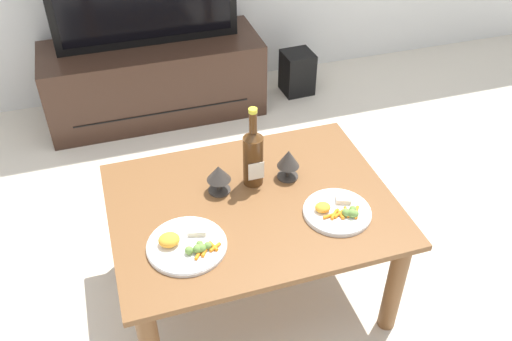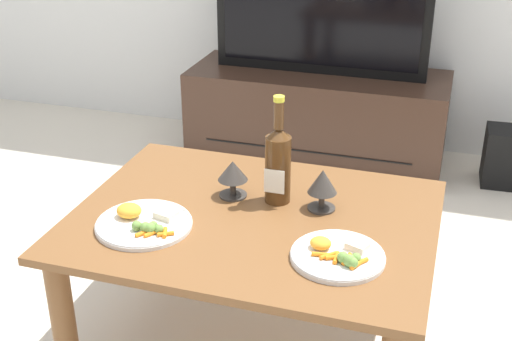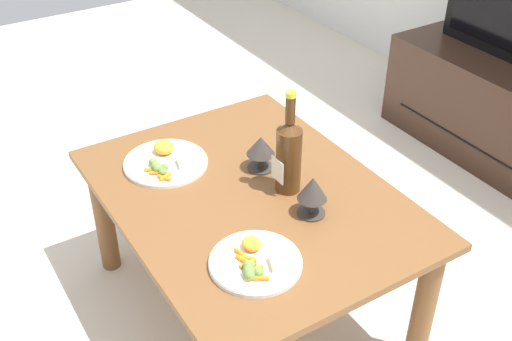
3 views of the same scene
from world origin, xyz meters
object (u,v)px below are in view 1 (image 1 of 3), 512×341
object	(u,v)px
wine_bottle	(253,155)
dinner_plate_left	(186,244)
dinner_plate_right	(338,211)
floor_speaker	(297,72)
goblet_left	(219,175)
goblet_right	(288,160)
dining_table	(252,219)
tv_stand	(155,79)

from	to	relation	value
wine_bottle	dinner_plate_left	size ratio (longest dim) A/B	1.22
dinner_plate_right	floor_speaker	bearing A→B (deg)	73.38
goblet_left	goblet_right	bearing A→B (deg)	-0.00
wine_bottle	dinner_plate_left	xyz separation A→B (m)	(-0.32, -0.27, -0.12)
dining_table	goblet_left	size ratio (longest dim) A/B	8.90
floor_speaker	goblet_right	bearing A→B (deg)	-115.63
dining_table	wine_bottle	size ratio (longest dim) A/B	3.13
dining_table	tv_stand	size ratio (longest dim) A/B	0.82
wine_bottle	tv_stand	bearing A→B (deg)	97.53
wine_bottle	goblet_left	xyz separation A→B (m)	(-0.14, -0.01, -0.05)
dining_table	dinner_plate_left	bearing A→B (deg)	-151.52
dinner_plate_right	goblet_right	bearing A→B (deg)	111.53
dinner_plate_left	dining_table	bearing A→B (deg)	28.48
floor_speaker	goblet_right	xyz separation A→B (m)	(-0.60, -1.42, 0.45)
dining_table	wine_bottle	distance (m)	0.25
goblet_left	tv_stand	bearing A→B (deg)	91.92
floor_speaker	dinner_plate_right	world-z (taller)	dinner_plate_right
wine_bottle	dinner_plate_right	size ratio (longest dim) A/B	1.34
dining_table	goblet_right	size ratio (longest dim) A/B	8.18
goblet_left	dinner_plate_right	distance (m)	0.47
tv_stand	dinner_plate_left	size ratio (longest dim) A/B	4.65
wine_bottle	goblet_right	xyz separation A→B (m)	(0.14, -0.01, -0.05)
floor_speaker	goblet_right	world-z (taller)	goblet_right
goblet_left	dinner_plate_right	xyz separation A→B (m)	(0.38, -0.26, -0.07)
goblet_right	dinner_plate_left	xyz separation A→B (m)	(-0.47, -0.26, -0.07)
wine_bottle	dinner_plate_right	xyz separation A→B (m)	(0.24, -0.27, -0.12)
wine_bottle	dinner_plate_left	distance (m)	0.44
dining_table	goblet_right	distance (m)	0.27
dining_table	dinner_plate_right	world-z (taller)	dinner_plate_right
goblet_right	dinner_plate_left	bearing A→B (deg)	-151.16
tv_stand	dinner_plate_right	size ratio (longest dim) A/B	5.11
floor_speaker	dinner_plate_left	xyz separation A→B (m)	(-1.07, -1.68, 0.37)
goblet_left	goblet_right	size ratio (longest dim) A/B	0.92
tv_stand	goblet_left	xyz separation A→B (m)	(0.05, -1.45, 0.35)
floor_speaker	wine_bottle	xyz separation A→B (m)	(-0.74, -1.41, 0.49)
goblet_left	dinner_plate_left	bearing A→B (deg)	-125.61
tv_stand	floor_speaker	bearing A→B (deg)	-1.36
tv_stand	goblet_right	distance (m)	1.52
wine_bottle	dinner_plate_left	world-z (taller)	wine_bottle
tv_stand	goblet_left	size ratio (longest dim) A/B	10.84
goblet_left	dinner_plate_right	size ratio (longest dim) A/B	0.47
goblet_left	dinner_plate_right	world-z (taller)	goblet_left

